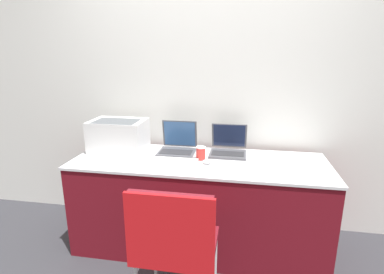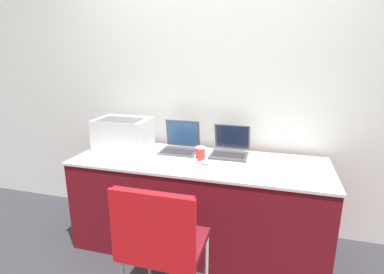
% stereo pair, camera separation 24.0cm
% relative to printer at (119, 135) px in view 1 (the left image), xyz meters
% --- Properties ---
extents(ground_plane, '(14.00, 14.00, 0.00)m').
position_rel_printer_xyz_m(ground_plane, '(0.73, -0.46, -0.92)').
color(ground_plane, '#333338').
extents(wall_back, '(8.00, 0.05, 2.60)m').
position_rel_printer_xyz_m(wall_back, '(0.73, 0.34, 0.38)').
color(wall_back, silver).
rests_on(wall_back, ground_plane).
extents(table, '(2.04, 0.71, 0.77)m').
position_rel_printer_xyz_m(table, '(0.73, -0.12, -0.53)').
color(table, maroon).
rests_on(table, ground_plane).
extents(printer, '(0.47, 0.33, 0.27)m').
position_rel_printer_xyz_m(printer, '(0.00, 0.00, 0.00)').
color(printer, silver).
rests_on(printer, table).
extents(laptop_left, '(0.31, 0.29, 0.26)m').
position_rel_printer_xyz_m(laptop_left, '(0.51, 0.06, -0.09)').
color(laptop_left, '#4C4C51').
rests_on(laptop_left, table).
extents(laptop_right, '(0.30, 0.31, 0.24)m').
position_rel_printer_xyz_m(laptop_right, '(0.95, 0.10, -0.09)').
color(laptop_right, '#4C4C51').
rests_on(laptop_right, table).
extents(external_keyboard, '(0.38, 0.15, 0.02)m').
position_rel_printer_xyz_m(external_keyboard, '(0.54, -0.21, -0.14)').
color(external_keyboard, silver).
rests_on(external_keyboard, table).
extents(coffee_cup, '(0.08, 0.08, 0.11)m').
position_rel_printer_xyz_m(coffee_cup, '(0.74, -0.10, -0.09)').
color(coffee_cup, red).
rests_on(coffee_cup, table).
extents(mouse, '(0.07, 0.04, 0.04)m').
position_rel_printer_xyz_m(mouse, '(0.80, -0.20, -0.13)').
color(mouse, silver).
rests_on(mouse, table).
extents(chair, '(0.49, 0.43, 0.90)m').
position_rel_printer_xyz_m(chair, '(0.70, -0.91, -0.35)').
color(chair, maroon).
rests_on(chair, ground_plane).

